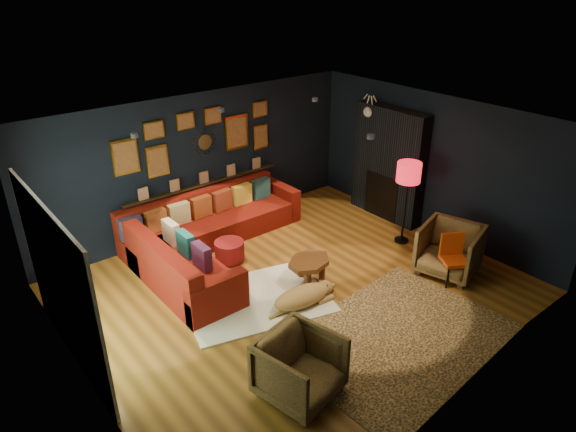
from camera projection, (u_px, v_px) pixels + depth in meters
floor at (295, 288)px, 8.09m from camera, size 6.50×6.50×0.00m
room_walls at (296, 196)px, 7.39m from camera, size 6.50×6.50×6.50m
sectional at (202, 239)px, 8.87m from camera, size 3.41×2.69×0.86m
ledge at (204, 184)px, 9.56m from camera, size 3.20×0.12×0.04m
gallery_wall at (199, 137)px, 9.18m from camera, size 3.15×0.04×1.02m
sunburst_mirror at (205, 142)px, 9.30m from camera, size 0.47×0.16×0.47m
fireplace at (388, 168)px, 10.02m from camera, size 0.31×1.60×2.20m
deer_head at (375, 110)px, 9.94m from camera, size 0.50×0.28×0.45m
sliding_door at (61, 285)px, 6.21m from camera, size 0.06×2.80×2.20m
ceiling_spots at (262, 119)px, 7.52m from camera, size 3.30×2.50×0.06m
shag_rug at (256, 300)px, 7.80m from camera, size 2.45×2.06×0.03m
leopard_rug at (397, 338)px, 7.01m from camera, size 3.18×2.38×0.02m
coffee_table at (309, 264)px, 8.10m from camera, size 0.89×0.74×0.39m
pouf at (229, 251)px, 8.77m from camera, size 0.51×0.51×0.33m
armchair_left at (300, 365)px, 5.92m from camera, size 0.99×0.95×0.87m
armchair_right at (450, 248)px, 8.33m from camera, size 1.06×1.10×0.92m
gold_stool at (287, 346)px, 6.55m from camera, size 0.35×0.35×0.43m
orange_chair at (453, 254)px, 8.10m from camera, size 0.52×0.52×0.81m
floor_lamp at (408, 176)px, 8.90m from camera, size 0.43×0.43×1.54m
dog at (302, 293)px, 7.59m from camera, size 1.33×0.75×0.40m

